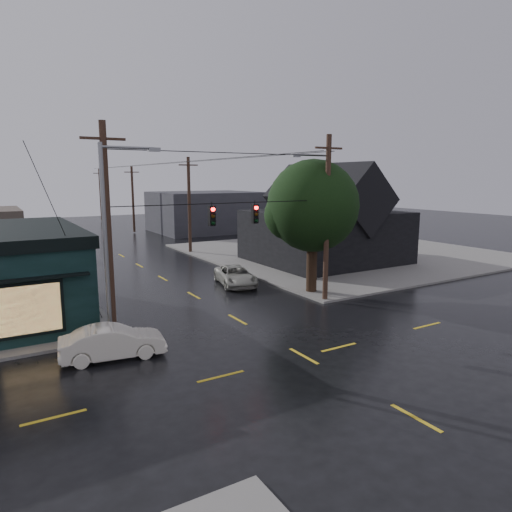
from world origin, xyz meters
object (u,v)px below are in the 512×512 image
suv_silver (236,276)px  sedan_cream (113,342)px  utility_pole_ne (325,301)px  utility_pole_nw (114,338)px  corner_tree (313,206)px

suv_silver → sedan_cream: bearing=-126.9°
utility_pole_ne → sedan_cream: (-13.62, -2.50, 0.72)m
utility_pole_nw → sedan_cream: 2.68m
sedan_cream → corner_tree: bearing=-64.3°
utility_pole_nw → utility_pole_ne: size_ratio=1.00×
corner_tree → sedan_cream: 15.68m
utility_pole_nw → suv_silver: 12.27m
utility_pole_nw → sedan_cream: bearing=-104.0°
utility_pole_nw → sedan_cream: size_ratio=2.33×
corner_tree → suv_silver: size_ratio=1.77×
corner_tree → utility_pole_ne: 6.16m
suv_silver → corner_tree: bearing=-42.2°
corner_tree → sedan_cream: corner_tree is taller
utility_pole_nw → utility_pole_ne: bearing=0.0°
sedan_cream → utility_pole_nw: bearing=-6.1°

